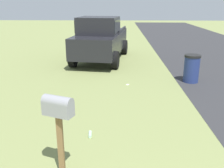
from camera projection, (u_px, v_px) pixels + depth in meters
The scene contains 5 objects.
mailbox at pixel (58, 113), 3.90m from camera, with size 0.36×0.52×1.36m.
pickup_truck at pixel (101, 38), 11.93m from camera, with size 5.10×2.66×2.09m.
trash_bin at pixel (192, 68), 8.85m from camera, with size 0.56×0.56×0.98m.
litter_bottle_near_hydrant at pixel (90, 134), 5.36m from camera, with size 0.07×0.07×0.22m, color #B2D8BF.
litter_wrapper_midfield_b at pixel (128, 84), 8.70m from camera, with size 0.12×0.08×0.01m, color silver.
Camera 1 is at (-0.07, 0.31, 2.73)m, focal length 40.28 mm.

